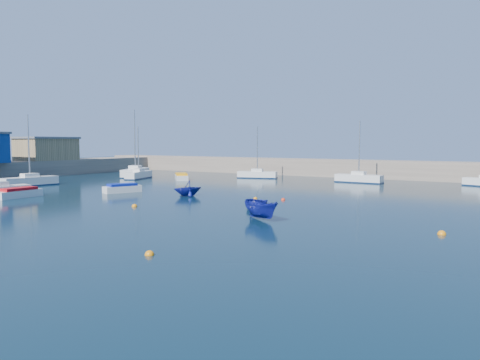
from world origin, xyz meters
The scene contains 20 objects.
ground centered at (0.00, 0.00, 0.00)m, with size 220.00×220.00×0.00m, color black.
back_wall centered at (0.00, 46.00, 1.30)m, with size 96.00×4.50×2.60m, color gray.
left_quay centered at (-42.00, 18.00, 1.20)m, with size 6.00×62.00×2.40m, color gray.
brick_shed_a centered at (-42.00, 24.00, 4.10)m, with size 6.00×8.00×3.40m, color #917A54.
sailboat_2 centered at (-27.58, 11.41, 0.60)m, with size 2.47×6.65×8.55m.
sailboat_3 centered at (-24.44, 26.51, 0.59)m, with size 3.14×5.81×7.49m.
sailboat_4 centered at (-27.83, 29.26, 0.68)m, with size 5.50×7.91×10.16m.
sailboat_5 centered at (-10.47, 36.52, 0.55)m, with size 5.92×3.23×7.54m.
sailboat_6 centered at (4.53, 37.00, 0.59)m, with size 6.12×1.95×8.02m.
motorboat_0 centered at (-17.58, 3.55, 0.45)m, with size 1.66×4.37×0.97m.
motorboat_1 centered at (-12.61, 12.05, 0.44)m, with size 2.56×4.09×0.95m.
motorboat_2 centered at (-17.97, 28.27, 0.44)m, with size 4.24×4.38×0.93m.
dinghy_center centered at (5.00, 9.66, 0.35)m, with size 2.42×3.39×0.70m, color navy.
dinghy_left centered at (-4.87, 13.28, 0.76)m, with size 2.48×2.87×1.51m, color navy.
dinghy_right centered at (8.18, 4.93, 0.68)m, with size 1.33×3.53×1.36m, color navy.
buoy_0 centered at (-3.73, 4.90, 0.00)m, with size 0.46×0.46×0.46m, color orange.
buoy_1 centered at (4.57, 15.30, 0.00)m, with size 0.39×0.39×0.39m, color red.
buoy_2 centered at (19.49, 5.87, 0.00)m, with size 0.49×0.49×0.49m, color orange.
buoy_3 centered at (1.98, 14.70, 0.00)m, with size 0.38×0.38×0.38m, color orange.
buoy_5 centered at (8.75, -6.64, 0.00)m, with size 0.45×0.45×0.45m, color orange.
Camera 1 is at (23.78, -22.54, 5.27)m, focal length 35.00 mm.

